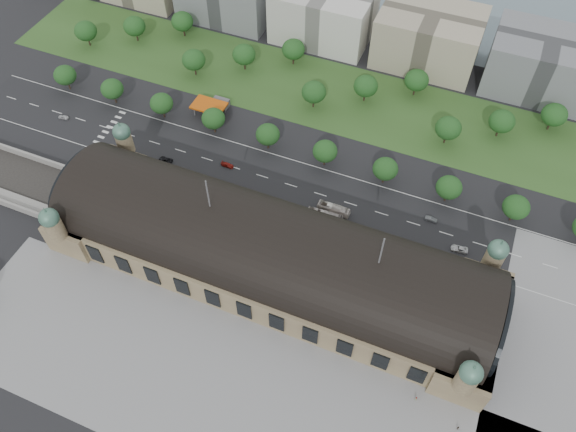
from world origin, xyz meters
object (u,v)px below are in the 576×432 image
at_px(parked_car_1, 120,166).
at_px(parked_car_3, 146,175).
at_px(parked_car_2, 156,178).
at_px(bus_mid, 325,216).
at_px(parked_car_4, 204,185).
at_px(pedestrian_0, 416,399).
at_px(petrol_station, 215,104).
at_px(traffic_car_6, 459,249).
at_px(traffic_car_0, 63,117).
at_px(parked_car_0, 166,175).
at_px(parked_car_5, 230,193).
at_px(bus_west, 238,190).
at_px(parked_car_6, 248,204).
at_px(pedestrian_2, 458,428).
at_px(bus_east, 334,209).
at_px(traffic_car_5, 431,219).
at_px(traffic_car_3, 227,165).
at_px(traffic_car_2, 166,160).

bearing_deg(parked_car_1, parked_car_3, 68.06).
bearing_deg(parked_car_2, bus_mid, 73.94).
bearing_deg(parked_car_4, parked_car_3, -110.86).
relative_size(parked_car_3, pedestrian_0, 2.66).
relative_size(petrol_station, traffic_car_6, 2.39).
xyz_separation_m(petrol_station, traffic_car_0, (-56.95, -29.40, -2.18)).
bearing_deg(traffic_car_6, parked_car_0, -91.97).
distance_m(traffic_car_6, parked_car_3, 119.65).
relative_size(parked_car_5, bus_west, 0.52).
distance_m(parked_car_6, pedestrian_2, 102.77).
bearing_deg(parked_car_1, parked_car_5, 73.07).
xyz_separation_m(traffic_car_0, bus_west, (85.85, -8.89, 0.70)).
distance_m(bus_mid, bus_east, 4.89).
bearing_deg(pedestrian_2, bus_east, 3.89).
xyz_separation_m(traffic_car_6, parked_car_0, (-112.13, -8.86, -0.07)).
relative_size(parked_car_3, bus_west, 0.42).
bearing_deg(parked_car_1, petrol_station, 134.44).
xyz_separation_m(traffic_car_0, traffic_car_6, (168.53, -3.24, 0.04)).
xyz_separation_m(traffic_car_5, pedestrian_2, (24.56, -70.03, 0.09)).
height_order(petrol_station, parked_car_3, petrol_station).
relative_size(traffic_car_0, parked_car_3, 1.03).
bearing_deg(pedestrian_2, parked_car_6, 19.84).
relative_size(petrol_station, bus_mid, 1.05).
relative_size(traffic_car_5, parked_car_5, 0.81).
height_order(traffic_car_6, pedestrian_2, pedestrian_2).
bearing_deg(parked_car_6, traffic_car_6, 58.14).
distance_m(bus_east, pedestrian_0, 72.76).
relative_size(traffic_car_3, bus_east, 0.41).
bearing_deg(parked_car_6, traffic_car_0, -137.27).
distance_m(traffic_car_3, traffic_car_5, 80.35).
distance_m(traffic_car_3, bus_mid, 45.38).
distance_m(traffic_car_3, parked_car_1, 41.93).
bearing_deg(traffic_car_0, bus_east, 80.76).
relative_size(traffic_car_6, bus_west, 0.55).
xyz_separation_m(traffic_car_3, traffic_car_6, (92.45, -4.98, 0.08)).
bearing_deg(bus_mid, pedestrian_0, -140.13).
height_order(petrol_station, parked_car_4, petrol_station).
xyz_separation_m(parked_car_2, pedestrian_0, (114.34, -45.64, 0.14)).
bearing_deg(bus_west, parked_car_3, 99.90).
height_order(bus_mid, pedestrian_0, bus_mid).
height_order(parked_car_1, parked_car_2, parked_car_1).
height_order(traffic_car_2, traffic_car_3, traffic_car_2).
height_order(traffic_car_2, parked_car_1, traffic_car_2).
height_order(parked_car_2, pedestrian_0, pedestrian_0).
distance_m(bus_mid, pedestrian_2, 82.35).
height_order(traffic_car_3, pedestrian_0, pedestrian_0).
xyz_separation_m(traffic_car_2, bus_west, (33.61, -3.78, 0.68)).
height_order(parked_car_2, parked_car_5, parked_car_5).
bearing_deg(traffic_car_5, pedestrian_2, -160.22).
bearing_deg(parked_car_1, traffic_car_6, 73.15).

